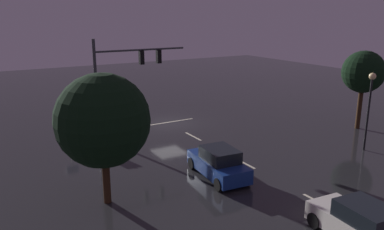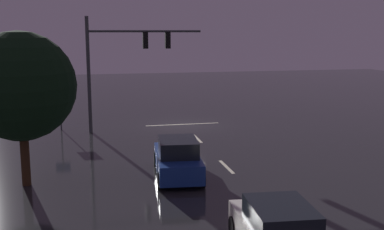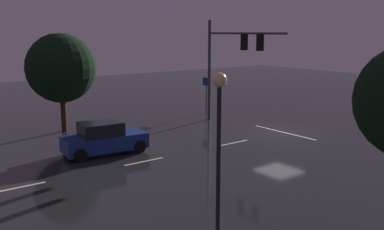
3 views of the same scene
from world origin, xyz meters
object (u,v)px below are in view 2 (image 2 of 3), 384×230
(route_sign, at_px, (60,98))
(tree_right_near, at_px, (21,86))
(traffic_signal_assembly, at_px, (124,54))
(car_approaching, at_px, (178,159))

(route_sign, height_order, tree_right_near, tree_right_near)
(tree_right_near, bearing_deg, traffic_signal_assembly, -116.13)
(traffic_signal_assembly, height_order, car_approaching, traffic_signal_assembly)
(tree_right_near, bearing_deg, route_sign, -94.28)
(route_sign, bearing_deg, traffic_signal_assembly, 163.29)
(car_approaching, distance_m, tree_right_near, 7.08)
(route_sign, xyz_separation_m, tree_right_near, (0.83, 11.09, 2.00))
(traffic_signal_assembly, distance_m, route_sign, 5.01)
(traffic_signal_assembly, bearing_deg, route_sign, -16.71)
(traffic_signal_assembly, distance_m, tree_right_near, 11.03)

